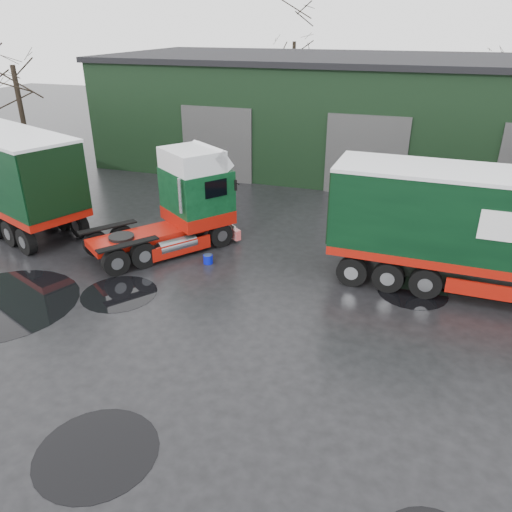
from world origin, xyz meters
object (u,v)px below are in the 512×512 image
at_px(warehouse, 381,113).
at_px(tree_back_a, 294,67).
at_px(hero_tractor, 156,204).
at_px(tree_left, 19,98).
at_px(wash_bucket, 208,259).
at_px(tree_back_b, 511,88).

height_order(warehouse, tree_back_a, tree_back_a).
xyz_separation_m(hero_tractor, tree_left, (-12.50, 7.50, 2.34)).
bearing_deg(warehouse, wash_bucket, -105.07).
bearing_deg(tree_back_b, warehouse, -128.66).
bearing_deg(tree_back_a, tree_left, -121.43).
distance_m(tree_left, tree_back_b, 32.45).
distance_m(warehouse, hero_tractor, 16.85).
relative_size(tree_back_a, tree_back_b, 1.27).
xyz_separation_m(warehouse, wash_bucket, (-4.29, -15.94, -2.99)).
bearing_deg(tree_left, wash_bucket, -28.35).
distance_m(tree_back_a, tree_back_b, 16.03).
distance_m(wash_bucket, tree_back_a, 26.60).
height_order(warehouse, tree_left, tree_left).
height_order(hero_tractor, tree_left, tree_left).
distance_m(tree_left, tree_back_a, 21.10).
bearing_deg(wash_bucket, warehouse, 74.93).
distance_m(hero_tractor, tree_left, 14.76).
distance_m(wash_bucket, tree_back_b, 28.92).
xyz_separation_m(tree_left, tree_back_a, (11.00, 18.00, 0.50)).
xyz_separation_m(wash_bucket, tree_left, (-14.71, 7.94, 4.09)).
bearing_deg(hero_tractor, wash_bucket, 24.91).
bearing_deg(warehouse, tree_back_a, 128.66).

